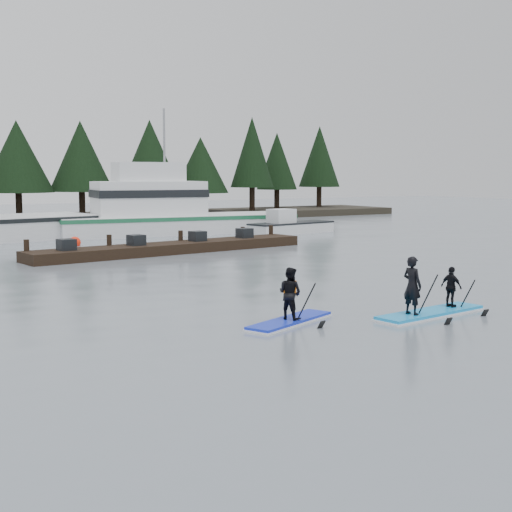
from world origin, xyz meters
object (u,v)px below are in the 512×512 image
fishing_boat_medium (170,224)px  paddleboard_duo (429,297)px  paddleboard_solo (290,302)px  floating_dock (172,248)px

fishing_boat_medium → paddleboard_duo: (-5.28, -28.51, -0.14)m
paddleboard_solo → paddleboard_duo: paddleboard_duo is taller
paddleboard_solo → floating_dock: bearing=52.9°
paddleboard_solo → paddleboard_duo: 3.97m
floating_dock → paddleboard_solo: size_ratio=4.89×
fishing_boat_medium → paddleboard_solo: 28.81m
paddleboard_duo → floating_dock: bearing=81.1°
fishing_boat_medium → paddleboard_duo: 28.99m
fishing_boat_medium → paddleboard_solo: bearing=-101.3°
floating_dock → paddleboard_duo: paddleboard_duo is taller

